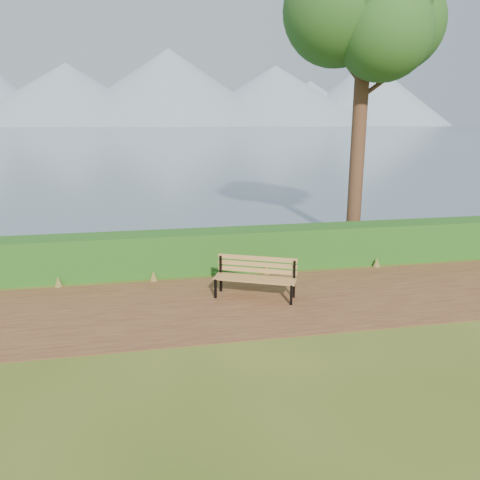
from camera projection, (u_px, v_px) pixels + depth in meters
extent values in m
plane|color=#3E5117|center=(213.00, 311.00, 9.14)|extent=(140.00, 140.00, 0.00)
cube|color=#592C1E|center=(211.00, 305.00, 9.42)|extent=(40.00, 3.40, 0.01)
cube|color=#1E4E16|center=(198.00, 251.00, 11.49)|extent=(32.00, 0.85, 1.00)
cube|color=#42566B|center=(148.00, 128.00, 256.41)|extent=(700.00, 510.00, 0.00)
cone|color=gray|center=(68.00, 95.00, 367.70)|extent=(160.00, 160.00, 48.00)
cone|color=gray|center=(170.00, 88.00, 390.42)|extent=(190.00, 190.00, 62.00)
cone|color=gray|center=(275.00, 96.00, 403.94)|extent=(170.00, 170.00, 50.00)
cone|color=gray|center=(367.00, 93.00, 429.27)|extent=(150.00, 150.00, 58.00)
cone|color=gray|center=(134.00, 105.00, 411.92)|extent=(120.00, 120.00, 35.00)
cone|color=gray|center=(309.00, 103.00, 436.41)|extent=(130.00, 130.00, 40.00)
cube|color=black|center=(216.00, 289.00, 9.75)|extent=(0.07, 0.07, 0.43)
cube|color=black|center=(221.00, 274.00, 10.09)|extent=(0.07, 0.07, 0.81)
cube|color=black|center=(218.00, 277.00, 9.90)|extent=(0.25, 0.47, 0.05)
cube|color=black|center=(291.00, 295.00, 9.39)|extent=(0.07, 0.07, 0.43)
cube|color=black|center=(294.00, 279.00, 9.73)|extent=(0.07, 0.07, 0.81)
cube|color=black|center=(293.00, 283.00, 9.54)|extent=(0.25, 0.47, 0.05)
cube|color=olive|center=(253.00, 282.00, 9.54)|extent=(1.58, 0.79, 0.03)
cube|color=olive|center=(254.00, 280.00, 9.66)|extent=(1.58, 0.79, 0.03)
cube|color=olive|center=(255.00, 278.00, 9.77)|extent=(1.58, 0.79, 0.03)
cube|color=olive|center=(257.00, 276.00, 9.88)|extent=(1.58, 0.79, 0.03)
cube|color=olive|center=(257.00, 270.00, 9.91)|extent=(1.56, 0.75, 0.10)
cube|color=olive|center=(257.00, 264.00, 9.88)|extent=(1.56, 0.75, 0.10)
cube|color=olive|center=(257.00, 258.00, 9.84)|extent=(1.56, 0.75, 0.10)
cylinder|color=#3C2218|center=(360.00, 116.00, 13.40)|extent=(0.42, 0.42, 7.52)
sphere|color=#1C4F1A|center=(396.00, 24.00, 13.11)|extent=(2.72, 2.72, 2.72)
sphere|color=#1C4F1A|center=(337.00, 11.00, 12.52)|extent=(2.92, 2.92, 2.92)
sphere|color=#1C4F1A|center=(384.00, 33.00, 12.19)|extent=(2.51, 2.51, 2.51)
cylinder|color=#3C2218|center=(377.00, 85.00, 13.29)|extent=(1.10, 0.13, 0.82)
cylinder|color=#3C2218|center=(347.00, 66.00, 13.09)|extent=(0.85, 0.39, 0.75)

